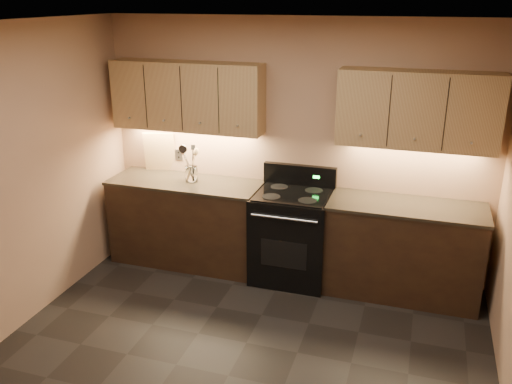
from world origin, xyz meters
TOP-DOWN VIEW (x-y plane):
  - floor at (0.00, 0.00)m, footprint 4.00×4.00m
  - ceiling at (0.00, 0.00)m, footprint 4.00×4.00m
  - wall_back at (0.00, 2.00)m, footprint 4.00×0.04m
  - counter_left at (-1.10, 1.70)m, footprint 1.62×0.62m
  - counter_right at (1.18, 1.70)m, footprint 1.46×0.62m
  - stove at (0.08, 1.68)m, footprint 0.76×0.68m
  - upper_cab_left at (-1.10, 1.85)m, footprint 1.60×0.30m
  - upper_cab_right at (1.18, 1.85)m, footprint 1.44×0.30m
  - outlet_plate at (-1.30, 1.99)m, footprint 0.08×0.01m
  - utensil_crock at (-1.04, 1.73)m, footprint 0.15×0.15m
  - cutting_board at (-1.52, 1.96)m, footprint 0.35×0.15m
  - wooden_spoon at (-1.07, 1.72)m, footprint 0.14×0.14m
  - black_turner at (-1.02, 1.71)m, footprint 0.14×0.22m
  - steel_spatula at (-1.02, 1.73)m, footprint 0.22×0.11m
  - steel_skimmer at (-1.00, 1.72)m, footprint 0.21×0.14m

SIDE VIEW (x-z plane):
  - floor at x=0.00m, z-range 0.00..0.00m
  - counter_left at x=-1.10m, z-range 0.00..0.93m
  - counter_right at x=1.18m, z-range 0.00..0.93m
  - stove at x=0.08m, z-range -0.09..1.05m
  - utensil_crock at x=-1.04m, z-range 0.92..1.08m
  - wooden_spoon at x=-1.07m, z-range 0.94..1.29m
  - steel_spatula at x=-1.02m, z-range 0.94..1.29m
  - outlet_plate at x=-1.30m, z-range 1.06..1.18m
  - steel_skimmer at x=-1.00m, z-range 0.94..1.33m
  - black_turner at x=-1.02m, z-range 0.94..1.33m
  - cutting_board at x=-1.52m, z-range 0.93..1.36m
  - wall_back at x=0.00m, z-range 0.00..2.60m
  - upper_cab_left at x=-1.10m, z-range 1.45..2.15m
  - upper_cab_right at x=1.18m, z-range 1.45..2.15m
  - ceiling at x=0.00m, z-range 2.60..2.60m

